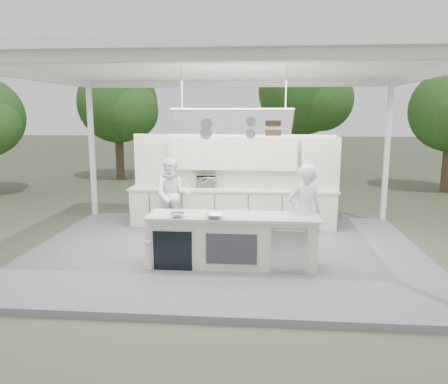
# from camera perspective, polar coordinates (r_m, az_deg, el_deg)

# --- Properties ---
(ground) EXTENTS (90.00, 90.00, 0.00)m
(ground) POSITION_cam_1_polar(r_m,az_deg,el_deg) (9.11, 0.26, -8.25)
(ground) COLOR #404831
(ground) RESTS_ON ground
(stage_deck) EXTENTS (8.00, 6.00, 0.12)m
(stage_deck) POSITION_cam_1_polar(r_m,az_deg,el_deg) (9.09, 0.26, -7.89)
(stage_deck) COLOR slate
(stage_deck) RESTS_ON ground
(tent) EXTENTS (8.20, 6.20, 3.86)m
(tent) POSITION_cam_1_polar(r_m,az_deg,el_deg) (8.65, 0.29, 15.70)
(tent) COLOR white
(tent) RESTS_ON ground
(demo_island) EXTENTS (3.10, 0.79, 0.95)m
(demo_island) POSITION_cam_1_polar(r_m,az_deg,el_deg) (8.05, 1.00, -6.33)
(demo_island) COLOR beige
(demo_island) RESTS_ON stage_deck
(back_counter) EXTENTS (5.08, 0.72, 0.95)m
(back_counter) POSITION_cam_1_polar(r_m,az_deg,el_deg) (10.77, 1.10, -2.00)
(back_counter) COLOR beige
(back_counter) RESTS_ON stage_deck
(back_wall_unit) EXTENTS (5.05, 0.48, 2.25)m
(back_wall_unit) POSITION_cam_1_polar(r_m,az_deg,el_deg) (10.80, 3.55, 3.28)
(back_wall_unit) COLOR beige
(back_wall_unit) RESTS_ON stage_deck
(tree_cluster) EXTENTS (19.55, 9.40, 5.85)m
(tree_cluster) POSITION_cam_1_polar(r_m,az_deg,el_deg) (18.39, 2.33, 11.58)
(tree_cluster) COLOR #463323
(tree_cluster) RESTS_ON ground
(head_chef) EXTENTS (0.79, 0.64, 1.88)m
(head_chef) POSITION_cam_1_polar(r_m,az_deg,el_deg) (8.15, 10.44, -2.92)
(head_chef) COLOR white
(head_chef) RESTS_ON stage_deck
(sous_chef) EXTENTS (0.94, 0.79, 1.75)m
(sous_chef) POSITION_cam_1_polar(r_m,az_deg,el_deg) (10.28, -6.73, -0.42)
(sous_chef) COLOR white
(sous_chef) RESTS_ON stage_deck
(toaster_oven) EXTENTS (0.51, 0.37, 0.27)m
(toaster_oven) POSITION_cam_1_polar(r_m,az_deg,el_deg) (10.90, -2.36, 1.39)
(toaster_oven) COLOR #B1B4B8
(toaster_oven) RESTS_ON back_counter
(bowl_large) EXTENTS (0.37, 0.37, 0.08)m
(bowl_large) POSITION_cam_1_polar(r_m,az_deg,el_deg) (7.71, -1.21, -3.12)
(bowl_large) COLOR silver
(bowl_large) RESTS_ON demo_island
(bowl_small) EXTENTS (0.27, 0.27, 0.08)m
(bowl_small) POSITION_cam_1_polar(r_m,az_deg,el_deg) (7.80, -6.10, -3.01)
(bowl_small) COLOR #B4B7BB
(bowl_small) RESTS_ON demo_island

